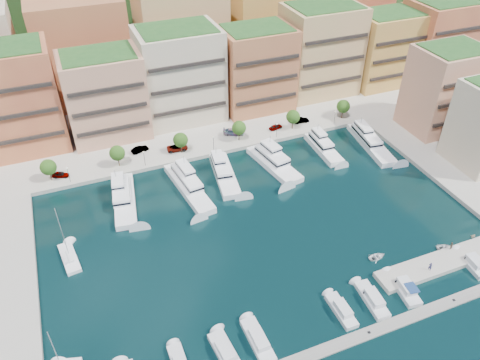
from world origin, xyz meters
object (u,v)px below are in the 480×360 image
Objects in this scene: car_2 at (177,148)px; cruiser_9 at (473,264)px; lamppost_2 at (213,141)px; yacht_3 at (224,172)px; lamppost_4 at (335,115)px; yacht_6 at (369,141)px; sailboat_2 at (70,259)px; lamppost_3 at (277,128)px; tree_5 at (343,106)px; tree_3 at (239,128)px; yacht_2 at (188,184)px; tender_3 at (473,236)px; person_0 at (430,266)px; yacht_5 at (323,146)px; tree_4 at (293,117)px; tender_2 at (445,248)px; car_5 at (301,120)px; yacht_4 at (273,162)px; tree_2 at (181,140)px; tender_0 at (377,257)px; tree_1 at (117,153)px; car_4 at (276,127)px; person_1 at (451,246)px; cruiser_6 at (372,300)px; tree_0 at (48,167)px; lamppost_0 at (68,172)px; yacht_1 at (124,197)px; car_0 at (61,174)px; car_1 at (140,149)px; cruiser_2 at (225,352)px; cruiser_3 at (258,341)px; lamppost_1 at (144,156)px; cruiser_7 at (404,288)px; car_3 at (234,132)px.

cruiser_9 is at bearing -138.18° from car_2.
lamppost_2 is 0.23× the size of yacht_3.
lamppost_4 is 12.47m from yacht_6.
lamppost_3 is at bearing 23.62° from sailboat_2.
tree_5 reaches higher than lamppost_3.
tree_3 is 23.53m from yacht_2.
tree_5 reaches higher than yacht_2.
tree_3 is 1.35× the size of lamppost_4.
tender_3 is 16.01m from person_0.
yacht_5 is 47.15m from cruiser_9.
tree_4 is at bearing 105.25° from yacht_5.
car_5 is (-3.83, 54.58, 1.36)m from tender_2.
yacht_4 is (13.07, -0.33, -0.12)m from yacht_3.
tree_3 is 8.37m from lamppost_2.
tree_2 is 1.61× the size of tender_0.
tree_1 is at bearing 177.80° from lamppost_4.
tree_4 is at bearing 5.47° from lamppost_2.
tree_1 reaches higher than tender_2.
tree_4 is at bearing 21.99° from yacht_2.
car_4 is 2.36× the size of person_1.
sailboat_2 reaches higher than cruiser_6.
yacht_2 is 57.98m from person_1.
tree_3 is 58.80m from person_0.
lamppost_0 is (4.00, -2.30, -0.92)m from tree_0.
yacht_1 reaches higher than tender_3.
car_0 is (-36.79, 13.11, 0.46)m from yacht_3.
cruiser_2 is at bearing 166.17° from car_1.
tree_0 is 64.64m from cruiser_3.
tree_4 is at bearing 0.00° from tree_1.
yacht_1 is 65.40m from yacht_6.
person_0 is (41.88, 1.62, 1.39)m from cruiser_2.
yacht_4 is at bearing 17.00° from tender_3.
car_4 is (55.62, 3.86, -2.15)m from lamppost_0.
lamppost_3 is 0.93× the size of car_1.
person_0 is at bearing 6.71° from cruiser_6.
car_0 is at bearing 16.09° from tree_0.
car_4 is (43.62, 1.56, -3.07)m from tree_1.
tender_3 is (6.01, 6.04, -0.17)m from cruiser_9.
car_1 is at bearing 88.92° from lamppost_1.
yacht_3 is at bearing 8.79° from yacht_2.
car_1 reaches higher than tender_3.
tender_0 is at bearing 88.70° from cruiser_7.
tree_5 is 62.53m from cruiser_7.
yacht_2 is at bearing -158.01° from tree_4.
car_2 is (-35.80, 12.73, 0.54)m from yacht_5.
yacht_3 is 10.73× the size of person_1.
yacht_3 is (-1.08, -10.20, -2.62)m from lamppost_2.
yacht_1 is at bearing -166.01° from lamppost_3.
tree_5 reaches higher than car_3.
person_1 is (4.71, -42.13, 0.63)m from yacht_5.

